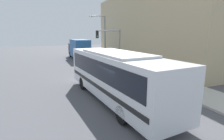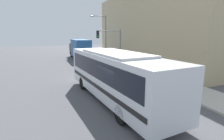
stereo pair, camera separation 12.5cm
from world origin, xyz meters
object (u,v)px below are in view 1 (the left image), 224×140
Objects in this scene: parking_meter at (130,62)px; pedestrian_near_corner at (139,63)px; delivery_truck at (79,48)px; fire_hydrant at (144,73)px; traffic_light_pole at (111,41)px; street_lamp at (103,34)px; city_bus at (115,73)px.

pedestrian_near_corner is (1.04, -0.09, -0.13)m from parking_meter.
delivery_truck is at bearing 108.04° from pedestrian_near_corner.
traffic_light_pole reaches higher than fire_hydrant.
street_lamp reaches higher than pedestrian_near_corner.
fire_hydrant is at bearing -90.00° from parking_meter.
street_lamp is at bearing 68.39° from city_bus.
street_lamp is at bearing -51.49° from delivery_truck.
delivery_truck is 12.64× the size of fire_hydrant.
parking_meter is 9.57m from street_lamp.
delivery_truck reaches higher than pedestrian_near_corner.
traffic_light_pole is 3.33× the size of parking_meter.
parking_meter is (3.19, -12.91, -0.71)m from delivery_truck.
delivery_truck is at bearing 79.93° from city_bus.
street_lamp is (-0.10, 9.03, 3.17)m from parking_meter.
traffic_light_pole reaches higher than city_bus.
delivery_truck is at bearing 101.43° from fire_hydrant.
street_lamp reaches higher than delivery_truck.
delivery_truck is 16.16m from fire_hydrant.
fire_hydrant is 6.84m from traffic_light_pole.
pedestrian_near_corner is (4.23, -13.00, -0.84)m from delivery_truck.
traffic_light_pole is at bearing 64.55° from city_bus.
city_bus is 1.29× the size of delivery_truck.
city_bus reaches higher than parking_meter.
traffic_light_pole is (2.14, -9.69, 1.59)m from delivery_truck.
city_bus is 16.28× the size of fire_hydrant.
parking_meter is at bearing 175.02° from pedestrian_near_corner.
street_lamp is at bearing 90.49° from fire_hydrant.
traffic_light_pole reaches higher than delivery_truck.
street_lamp reaches higher than traffic_light_pole.
delivery_truck is at bearing 102.47° from traffic_light_pole.
delivery_truck is 5.89× the size of parking_meter.
street_lamp is (4.93, 16.41, 2.43)m from city_bus.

